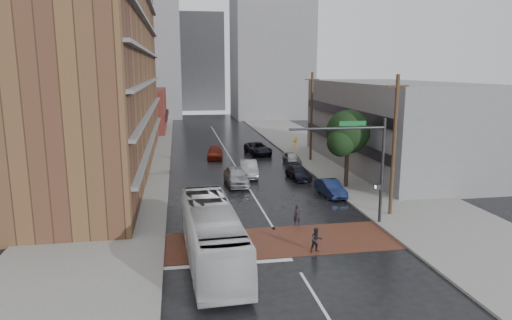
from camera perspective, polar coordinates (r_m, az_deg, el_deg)
name	(u,v)px	position (r m, az deg, el deg)	size (l,w,h in m)	color
ground	(283,244)	(27.91, 3.40, -10.45)	(160.00, 160.00, 0.00)	black
crosswalk	(281,241)	(28.36, 3.17, -10.07)	(14.00, 5.00, 0.02)	brown
sidewalk_west	(128,165)	(51.55, -15.71, -0.59)	(9.00, 90.00, 0.15)	gray
sidewalk_east	(330,158)	(54.16, 9.25, 0.25)	(9.00, 90.00, 0.15)	gray
apartment_block	(93,32)	(49.99, -19.65, 14.89)	(10.00, 44.00, 28.00)	brown
storefront_west	(141,110)	(79.74, -14.15, 6.07)	(8.00, 16.00, 7.00)	maroon
building_east	(392,125)	(50.84, 16.60, 4.26)	(11.00, 26.00, 9.00)	gray
distant_tower_west	(137,42)	(103.68, -14.65, 14.10)	(18.00, 16.00, 32.00)	gray
distant_tower_east	(271,32)	(99.54, 1.91, 15.74)	(16.00, 14.00, 36.00)	gray
distant_tower_center	(199,62)	(120.38, -7.08, 12.04)	(12.00, 10.00, 24.00)	gray
street_tree	(348,135)	(40.37, 11.41, 3.11)	(4.20, 4.10, 6.90)	#332319
signal_mast	(362,156)	(30.66, 13.13, 0.48)	(6.50, 0.30, 7.20)	#2D2D33
utility_pole_near	(394,145)	(33.16, 16.87, 1.80)	(1.60, 0.26, 10.00)	#473321
utility_pole_far	(311,116)	(51.66, 6.95, 5.46)	(1.60, 0.26, 10.00)	#473321
transit_bus	(212,234)	(25.10, -5.52, -9.23)	(2.61, 11.16, 3.11)	silver
pedestrian_a	(297,215)	(30.78, 5.21, -6.90)	(0.54, 0.36, 1.49)	black
pedestrian_b	(316,240)	(26.70, 7.57, -9.90)	(0.70, 0.55, 1.45)	black
car_travel_a	(236,176)	(41.21, -2.49, -2.04)	(1.95, 4.85, 1.65)	#9C9EA3
car_travel_b	(248,169)	(44.42, -0.95, -1.11)	(1.64, 4.71, 1.55)	#9FA1A6
car_travel_c	(215,153)	(53.94, -5.15, 0.92)	(1.79, 4.40, 1.28)	maroon
suv_travel	(258,148)	(56.14, 0.26, 1.46)	(2.40, 5.21, 1.45)	black
car_parked_near	(331,188)	(38.29, 9.31, -3.47)	(1.40, 4.01, 1.32)	#141F47
car_parked_mid	(298,173)	(43.81, 5.28, -1.58)	(1.66, 4.08, 1.19)	black
car_parked_far	(292,158)	(50.47, 4.51, 0.23)	(1.55, 3.85, 1.31)	#A7A9AE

